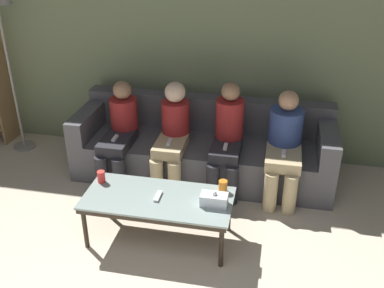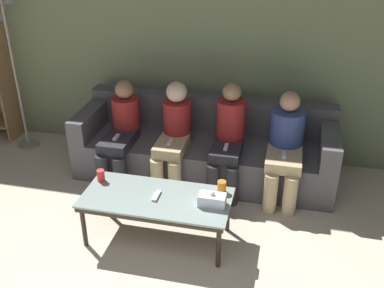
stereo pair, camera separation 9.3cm
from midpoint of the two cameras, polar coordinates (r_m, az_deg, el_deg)
name	(u,v)px [view 1 (the left image)]	position (r m, az deg, el deg)	size (l,w,h in m)	color
wall_back	(213,42)	(4.90, 2.15, 12.79)	(12.00, 0.06, 2.60)	#707F5B
couch	(204,148)	(4.80, 0.93, -0.53)	(2.68, 0.86, 0.77)	#515156
coffee_table	(158,201)	(3.80, -5.02, -7.26)	(1.25, 0.57, 0.43)	#8C9E99
cup_near_left	(101,177)	(4.02, -12.11, -4.09)	(0.07, 0.07, 0.11)	red
cup_near_right	(223,186)	(3.81, 3.26, -5.38)	(0.07, 0.07, 0.10)	orange
tissue_box	(214,200)	(3.65, 2.08, -7.07)	(0.22, 0.12, 0.13)	silver
game_remote	(158,196)	(3.77, -5.06, -6.63)	(0.04, 0.15, 0.02)	white
standing_lamp	(9,57)	(5.43, -22.66, 10.11)	(0.31, 0.26, 1.81)	gray
seated_person_left_end	(120,131)	(4.68, -9.69, 1.64)	(0.31, 0.71, 1.02)	#28282D
seated_person_mid_left	(173,133)	(4.54, -3.04, 1.40)	(0.31, 0.66, 1.05)	tan
seated_person_mid_right	(228,137)	(4.44, 3.94, 0.93)	(0.31, 0.64, 1.08)	#28282D
seated_person_right_end	(284,143)	(4.42, 11.07, 0.16)	(0.33, 0.71, 1.04)	tan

